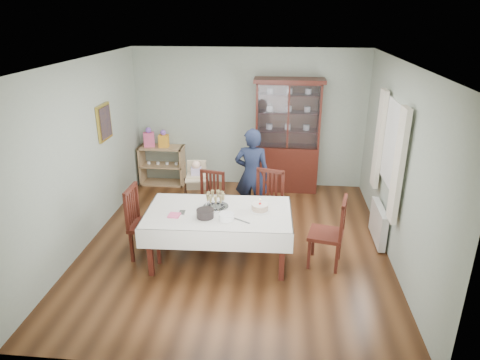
# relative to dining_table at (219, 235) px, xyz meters

# --- Properties ---
(floor) EXTENTS (5.00, 5.00, 0.00)m
(floor) POSITION_rel_dining_table_xyz_m (0.19, 0.46, -0.38)
(floor) COLOR #593319
(floor) RESTS_ON ground
(room_shell) EXTENTS (5.00, 5.00, 5.00)m
(room_shell) POSITION_rel_dining_table_xyz_m (0.19, 0.99, 1.32)
(room_shell) COLOR #9EAA99
(room_shell) RESTS_ON floor
(dining_table) EXTENTS (2.04, 1.22, 0.76)m
(dining_table) POSITION_rel_dining_table_xyz_m (0.00, 0.00, 0.00)
(dining_table) COLOR #411610
(dining_table) RESTS_ON floor
(china_cabinet) EXTENTS (1.30, 0.48, 2.18)m
(china_cabinet) POSITION_rel_dining_table_xyz_m (0.94, 2.72, 0.74)
(china_cabinet) COLOR #411610
(china_cabinet) RESTS_ON floor
(sideboard) EXTENTS (0.90, 0.38, 0.80)m
(sideboard) POSITION_rel_dining_table_xyz_m (-1.56, 2.74, 0.02)
(sideboard) COLOR tan
(sideboard) RESTS_ON floor
(picture_frame) EXTENTS (0.04, 0.48, 0.58)m
(picture_frame) POSITION_rel_dining_table_xyz_m (-2.03, 1.26, 1.27)
(picture_frame) COLOR gold
(picture_frame) RESTS_ON room_shell
(window) EXTENTS (0.04, 1.02, 1.22)m
(window) POSITION_rel_dining_table_xyz_m (2.41, 0.76, 1.17)
(window) COLOR white
(window) RESTS_ON room_shell
(curtain_left) EXTENTS (0.07, 0.30, 1.55)m
(curtain_left) POSITION_rel_dining_table_xyz_m (2.35, 0.14, 1.07)
(curtain_left) COLOR silver
(curtain_left) RESTS_ON room_shell
(curtain_right) EXTENTS (0.07, 0.30, 1.55)m
(curtain_right) POSITION_rel_dining_table_xyz_m (2.35, 1.38, 1.07)
(curtain_right) COLOR silver
(curtain_right) RESTS_ON room_shell
(radiator) EXTENTS (0.10, 0.80, 0.55)m
(radiator) POSITION_rel_dining_table_xyz_m (2.35, 0.76, -0.08)
(radiator) COLOR white
(radiator) RESTS_ON floor
(chair_far_left) EXTENTS (0.51, 0.51, 0.96)m
(chair_far_left) POSITION_rel_dining_table_xyz_m (-0.29, 0.87, -0.10)
(chair_far_left) COLOR #411610
(chair_far_left) RESTS_ON floor
(chair_far_right) EXTENTS (0.57, 0.57, 1.04)m
(chair_far_right) POSITION_rel_dining_table_xyz_m (0.63, 0.78, -0.08)
(chair_far_right) COLOR #411610
(chair_far_right) RESTS_ON floor
(chair_end_left) EXTENTS (0.49, 0.49, 1.06)m
(chair_end_left) POSITION_rel_dining_table_xyz_m (-1.04, 0.01, -0.07)
(chair_end_left) COLOR #411610
(chair_end_left) RESTS_ON floor
(chair_end_right) EXTENTS (0.54, 0.54, 1.01)m
(chair_end_right) POSITION_rel_dining_table_xyz_m (1.50, 0.03, -0.08)
(chair_end_right) COLOR #411610
(chair_end_right) RESTS_ON floor
(woman) EXTENTS (0.60, 0.41, 1.59)m
(woman) POSITION_rel_dining_table_xyz_m (0.36, 1.36, 0.41)
(woman) COLOR black
(woman) RESTS_ON floor
(high_chair) EXTENTS (0.48, 0.48, 0.98)m
(high_chair) POSITION_rel_dining_table_xyz_m (-0.59, 1.42, -0.00)
(high_chair) COLOR black
(high_chair) RESTS_ON floor
(champagne_tray) EXTENTS (0.36, 0.36, 0.22)m
(champagne_tray) POSITION_rel_dining_table_xyz_m (-0.06, 0.12, 0.45)
(champagne_tray) COLOR silver
(champagne_tray) RESTS_ON dining_table
(birthday_cake) EXTENTS (0.27, 0.27, 0.18)m
(birthday_cake) POSITION_rel_dining_table_xyz_m (0.56, 0.08, 0.42)
(birthday_cake) COLOR white
(birthday_cake) RESTS_ON dining_table
(plate_stack_dark) EXTENTS (0.27, 0.27, 0.11)m
(plate_stack_dark) POSITION_rel_dining_table_xyz_m (-0.15, -0.19, 0.43)
(plate_stack_dark) COLOR black
(plate_stack_dark) RESTS_ON dining_table
(plate_stack_white) EXTENTS (0.21, 0.21, 0.09)m
(plate_stack_white) POSITION_rel_dining_table_xyz_m (0.14, -0.24, 0.42)
(plate_stack_white) COLOR white
(plate_stack_white) RESTS_ON dining_table
(napkin_stack) EXTENTS (0.16, 0.16, 0.02)m
(napkin_stack) POSITION_rel_dining_table_xyz_m (-0.57, -0.20, 0.39)
(napkin_stack) COLOR #E35380
(napkin_stack) RESTS_ON dining_table
(cutlery) EXTENTS (0.11, 0.15, 0.01)m
(cutlery) POSITION_rel_dining_table_xyz_m (-0.52, -0.09, 0.38)
(cutlery) COLOR silver
(cutlery) RESTS_ON dining_table
(cake_knife) EXTENTS (0.28, 0.18, 0.01)m
(cake_knife) POSITION_rel_dining_table_xyz_m (0.32, -0.25, 0.38)
(cake_knife) COLOR silver
(cake_knife) RESTS_ON dining_table
(gift_bag_pink) EXTENTS (0.24, 0.19, 0.39)m
(gift_bag_pink) POSITION_rel_dining_table_xyz_m (-1.79, 2.72, 0.59)
(gift_bag_pink) COLOR #E35380
(gift_bag_pink) RESTS_ON sideboard
(gift_bag_orange) EXTENTS (0.19, 0.14, 0.35)m
(gift_bag_orange) POSITION_rel_dining_table_xyz_m (-1.49, 2.72, 0.57)
(gift_bag_orange) COLOR orange
(gift_bag_orange) RESTS_ON sideboard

